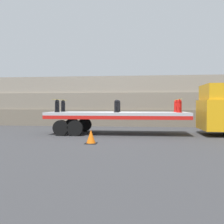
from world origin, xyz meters
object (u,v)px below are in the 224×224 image
fire_hydrant_black_near_0 (57,106)px  traffic_cone (91,137)px  flatbed_trailer (109,116)px  fire_hydrant_black_far_0 (63,106)px  fire_hydrant_red_near_2 (179,106)px  fire_hydrant_red_far_2 (176,106)px  fire_hydrant_black_far_1 (118,106)px  fire_hydrant_black_near_1 (117,106)px

fire_hydrant_black_near_0 → traffic_cone: size_ratio=1.18×
flatbed_trailer → fire_hydrant_black_far_0: bearing=169.1°
fire_hydrant_black_far_0 → traffic_cone: bearing=-58.9°
fire_hydrant_black_far_0 → fire_hydrant_red_near_2: 7.05m
fire_hydrant_black_near_0 → traffic_cone: 4.38m
flatbed_trailer → fire_hydrant_red_far_2: 4.07m
fire_hydrant_red_far_2 → flatbed_trailer: bearing=-171.9°
fire_hydrant_black_far_0 → traffic_cone: 5.28m
fire_hydrant_black_far_0 → fire_hydrant_black_far_1: bearing=0.0°
flatbed_trailer → fire_hydrant_red_far_2: size_ratio=11.19×
fire_hydrant_black_near_0 → fire_hydrant_black_far_0: (0.00, 1.14, 0.00)m
fire_hydrant_black_far_0 → fire_hydrant_black_far_1: same height
fire_hydrant_black_near_0 → fire_hydrant_red_far_2: (6.95, 1.14, 0.00)m
fire_hydrant_black_near_0 → fire_hydrant_black_far_1: bearing=18.2°
fire_hydrant_black_far_1 → traffic_cone: (-0.84, -4.38, -1.34)m
fire_hydrant_black_far_0 → traffic_cone: (2.64, -4.38, -1.34)m
fire_hydrant_black_near_1 → fire_hydrant_red_far_2: bearing=18.2°
flatbed_trailer → fire_hydrant_black_near_1: 0.97m
fire_hydrant_red_far_2 → fire_hydrant_red_near_2: bearing=-90.0°
flatbed_trailer → fire_hydrant_black_far_0: (-2.96, 0.57, 0.59)m
fire_hydrant_black_far_0 → traffic_cone: size_ratio=1.18×
fire_hydrant_black_far_0 → fire_hydrant_red_far_2: size_ratio=1.00×
fire_hydrant_black_far_0 → fire_hydrant_red_far_2: same height
flatbed_trailer → fire_hydrant_black_near_0: (-2.96, -0.57, 0.59)m
fire_hydrant_black_far_1 → fire_hydrant_black_far_0: bearing=180.0°
fire_hydrant_black_far_0 → fire_hydrant_black_near_1: 3.66m
fire_hydrant_red_near_2 → fire_hydrant_black_far_0: bearing=170.7°
flatbed_trailer → fire_hydrant_black_near_0: fire_hydrant_black_near_0 is taller
fire_hydrant_red_far_2 → fire_hydrant_black_far_1: bearing=180.0°
traffic_cone → fire_hydrant_red_far_2: bearing=45.4°
fire_hydrant_black_near_0 → fire_hydrant_red_near_2: bearing=0.0°
fire_hydrant_red_near_2 → traffic_cone: (-4.31, -3.23, -1.34)m
fire_hydrant_black_near_1 → fire_hydrant_black_near_0: bearing=180.0°
fire_hydrant_red_near_2 → traffic_cone: bearing=-143.2°
fire_hydrant_black_near_0 → fire_hydrant_black_near_1: (3.48, 0.00, 0.00)m
flatbed_trailer → fire_hydrant_red_far_2: bearing=8.1°
fire_hydrant_red_far_2 → traffic_cone: (-4.31, -4.38, -1.34)m
flatbed_trailer → fire_hydrant_black_near_1: bearing=-48.1°
fire_hydrant_black_near_1 → fire_hydrant_red_far_2: 3.66m
fire_hydrant_black_near_0 → fire_hydrant_red_near_2: same height
fire_hydrant_black_near_1 → flatbed_trailer: bearing=131.9°
fire_hydrant_black_near_1 → fire_hydrant_red_near_2: 3.48m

